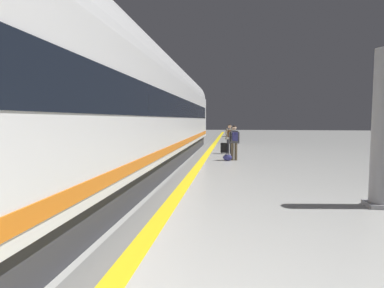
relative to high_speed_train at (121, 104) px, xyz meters
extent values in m
cube|color=yellow|center=(2.12, 0.75, -2.50)|extent=(0.36, 80.00, 0.01)
cube|color=slate|center=(1.78, 0.75, -2.50)|extent=(0.63, 80.00, 0.01)
cube|color=#38383D|center=(0.00, 0.49, -2.15)|extent=(2.67, 28.68, 0.70)
cube|color=white|center=(0.00, 0.49, -0.35)|extent=(2.90, 29.87, 2.90)
cylinder|color=white|center=(0.00, 0.49, 1.05)|extent=(2.84, 29.27, 2.84)
cube|color=black|center=(0.00, 0.49, 0.00)|extent=(2.93, 28.08, 0.80)
cube|color=orange|center=(0.00, 0.49, -1.50)|extent=(2.94, 29.27, 0.24)
cube|color=gray|center=(-1.46, 4.98, -0.60)|extent=(0.02, 0.90, 2.00)
cylinder|color=brown|center=(3.57, 5.75, -2.08)|extent=(0.14, 0.14, 0.86)
cylinder|color=brown|center=(3.75, 5.79, -2.08)|extent=(0.14, 0.14, 0.86)
cube|color=#4C4C51|center=(3.66, 5.77, -1.34)|extent=(0.38, 0.28, 0.61)
cylinder|color=#4C4C51|center=(3.44, 5.73, -1.39)|extent=(0.09, 0.09, 0.57)
cylinder|color=#4C4C51|center=(3.88, 5.83, -1.39)|extent=(0.09, 0.09, 0.57)
sphere|color=beige|center=(3.66, 5.77, -0.90)|extent=(0.22, 0.22, 0.22)
sphere|color=black|center=(3.66, 5.77, -0.88)|extent=(0.21, 0.21, 0.21)
cube|color=navy|center=(3.69, 5.62, -1.32)|extent=(0.29, 0.20, 0.41)
ellipsoid|color=navy|center=(3.34, 5.60, -2.35)|extent=(0.44, 0.26, 0.30)
torus|color=navy|center=(3.34, 5.60, -2.25)|extent=(0.22, 0.02, 0.22)
cylinder|color=#383842|center=(3.31, 8.78, -2.07)|extent=(0.14, 0.14, 0.86)
cylinder|color=#383842|center=(3.50, 8.79, -2.07)|extent=(0.14, 0.14, 0.86)
cube|color=silver|center=(3.41, 8.79, -1.34)|extent=(0.36, 0.23, 0.61)
cylinder|color=silver|center=(3.18, 8.78, -1.39)|extent=(0.09, 0.09, 0.57)
cylinder|color=silver|center=(3.63, 8.81, -1.39)|extent=(0.09, 0.09, 0.57)
sphere|color=tan|center=(3.41, 8.79, -0.90)|extent=(0.23, 0.23, 0.23)
sphere|color=black|center=(3.41, 8.79, -0.87)|extent=(0.21, 0.21, 0.21)
cube|color=brown|center=(3.42, 8.63, -1.32)|extent=(0.28, 0.16, 0.41)
cube|color=black|center=(3.09, 8.68, -2.16)|extent=(0.39, 0.25, 0.57)
cube|color=black|center=(3.10, 8.80, -2.23)|extent=(0.31, 0.04, 0.32)
cylinder|color=black|center=(2.94, 8.63, -2.47)|extent=(0.02, 0.06, 0.06)
cylinder|color=black|center=(3.22, 8.61, -2.47)|extent=(0.02, 0.06, 0.06)
cylinder|color=gray|center=(2.98, 8.64, -1.68)|extent=(0.02, 0.02, 0.38)
cylinder|color=gray|center=(3.19, 8.62, -1.68)|extent=(0.02, 0.02, 0.38)
cube|color=black|center=(3.08, 8.63, -1.49)|extent=(0.22, 0.04, 0.02)
cylinder|color=gray|center=(6.94, -2.10, -0.70)|extent=(0.44, 0.44, 3.60)
cube|color=gray|center=(6.94, -2.10, -2.45)|extent=(0.56, 0.56, 0.10)
camera|label=1|loc=(3.56, -9.66, -0.49)|focal=29.15mm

